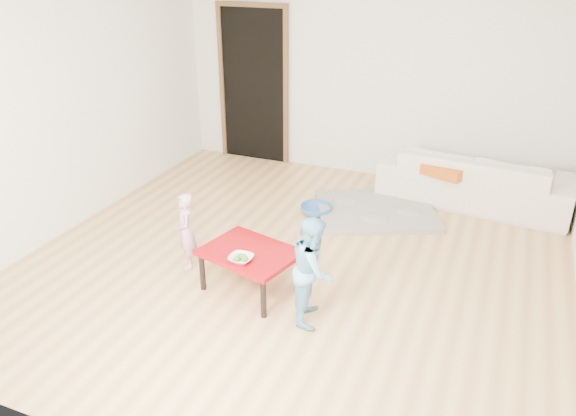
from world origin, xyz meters
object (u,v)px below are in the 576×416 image
Objects in this scene: child_pink at (186,231)px; child_blue at (313,269)px; sofa at (475,178)px; basin at (316,210)px; bowl at (241,259)px; red_table at (250,270)px.

child_blue is (1.38, -0.32, 0.08)m from child_pink.
sofa is 3.01m from child_blue.
basin is (-1.60, -1.01, -0.26)m from sofa.
sofa is 10.81× the size of bowl.
sofa is 2.37× the size of child_blue.
basin is at bearing 115.50° from child_pink.
bowl is at bearing 27.70° from child_pink.
child_pink is at bearing 53.04° from sofa.
basin is at bearing 89.32° from red_table.
red_table is 1.07× the size of child_pink.
red_table is 0.77m from child_pink.
bowl is 0.55× the size of basin.
child_blue reaches higher than bowl.
sofa reaches higher than basin.
red_table is at bearing 64.78° from sofa.
child_blue reaches higher than sofa.
child_blue is at bearing 39.00° from child_pink.
bowl is 0.82m from child_pink.
child_pink reaches higher than sofa.
red_table is (-1.62, -2.67, -0.12)m from sofa.
child_blue is at bearing 77.06° from sofa.
child_pink is 1.41m from child_blue.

